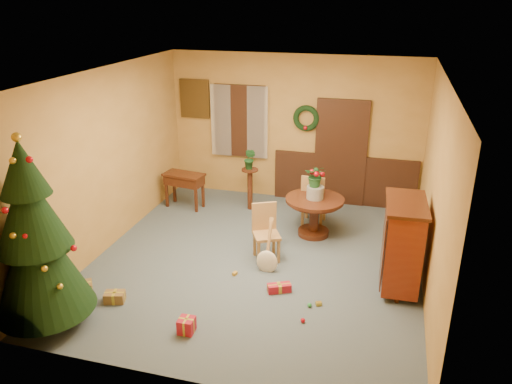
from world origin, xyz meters
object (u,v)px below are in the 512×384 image
(dining_table, at_px, (314,209))
(sideboard, at_px, (402,243))
(chair_near, at_px, (265,230))
(writing_desk, at_px, (184,182))
(christmas_tree, at_px, (35,239))

(dining_table, xyz_separation_m, sideboard, (1.44, -1.32, 0.22))
(chair_near, xyz_separation_m, writing_desk, (-2.03, 1.55, 0.04))
(chair_near, bearing_deg, sideboard, -9.07)
(chair_near, relative_size, sideboard, 0.68)
(dining_table, relative_size, chair_near, 1.11)
(christmas_tree, xyz_separation_m, writing_desk, (0.21, 3.94, -0.67))
(chair_near, relative_size, writing_desk, 1.09)
(christmas_tree, bearing_deg, chair_near, 46.84)
(dining_table, relative_size, writing_desk, 1.21)
(chair_near, height_order, sideboard, sideboard)
(sideboard, bearing_deg, writing_desk, 155.34)
(sideboard, bearing_deg, dining_table, 137.45)
(dining_table, height_order, christmas_tree, christmas_tree)
(dining_table, distance_m, writing_desk, 2.70)
(dining_table, bearing_deg, christmas_tree, -130.14)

